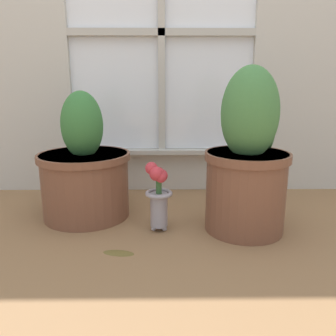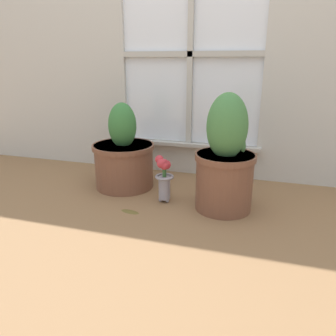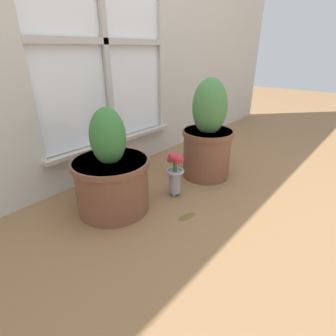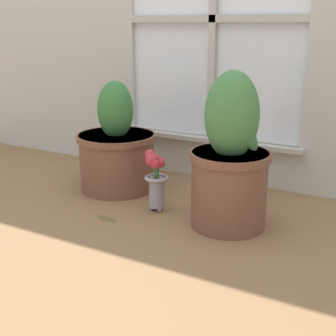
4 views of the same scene
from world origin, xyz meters
name	(u,v)px [view 1 (image 1 of 4)]	position (x,y,z in m)	size (l,w,h in m)	color
ground_plane	(161,246)	(0.00, 0.00, 0.00)	(10.00, 10.00, 0.00)	olive
potted_plant_left	(85,172)	(-0.33, 0.30, 0.20)	(0.39, 0.39, 0.54)	brown
potted_plant_right	(247,164)	(0.33, 0.15, 0.27)	(0.32, 0.32, 0.63)	brown
flower_vase	(158,192)	(-0.01, 0.14, 0.16)	(0.11, 0.11, 0.28)	#99939E
fallen_leaf	(118,252)	(-0.15, -0.05, 0.00)	(0.12, 0.06, 0.01)	brown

